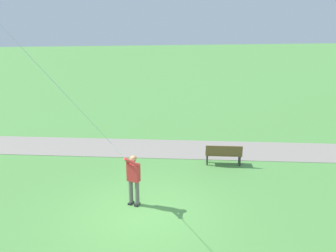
{
  "coord_description": "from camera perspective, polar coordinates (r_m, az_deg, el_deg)",
  "views": [
    {
      "loc": [
        10.23,
        -0.42,
        6.12
      ],
      "look_at": [
        -0.33,
        0.92,
        2.78
      ],
      "focal_mm": 39.18,
      "sensor_mm": 36.0,
      "label": 1
    }
  ],
  "objects": [
    {
      "name": "walkway_path",
      "position": [
        17.06,
        1.43,
        -3.59
      ],
      "size": [
        8.53,
        31.86,
        0.02
      ],
      "primitive_type": "cube",
      "rotation": [
        0.0,
        0.0,
        -0.19
      ],
      "color": "gray",
      "rests_on": "ground"
    },
    {
      "name": "park_bench_near_walkway",
      "position": [
        15.36,
        8.65,
        -4.21
      ],
      "size": [
        0.72,
        1.56,
        0.88
      ],
      "color": "brown",
      "rests_on": "ground"
    },
    {
      "name": "ground_plane",
      "position": [
        11.93,
        -4.29,
        -13.52
      ],
      "size": [
        120.0,
        120.0,
        0.0
      ],
      "primitive_type": "plane",
      "color": "#569947"
    },
    {
      "name": "person_kite_flyer",
      "position": [
        11.99,
        -5.44,
        -7.7
      ],
      "size": [
        0.62,
        0.54,
        1.83
      ],
      "color": "#232328",
      "rests_on": "ground"
    }
  ]
}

